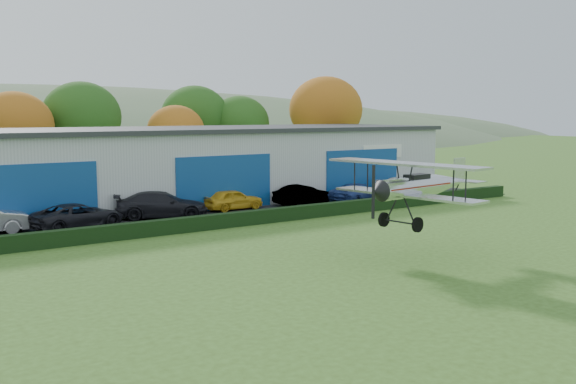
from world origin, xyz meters
TOP-DOWN VIEW (x-y plane):
  - ground at (0.00, 0.00)m, footprint 300.00×300.00m
  - apron at (3.00, 21.00)m, footprint 48.00×9.00m
  - hedge at (3.00, 16.20)m, footprint 46.00×0.60m
  - hangar at (5.00, 27.98)m, footprint 40.60×12.60m
  - tree_belt at (0.85, 40.62)m, footprint 75.70×13.22m
  - car_2 at (-5.15, 20.25)m, footprint 5.46×3.45m
  - car_3 at (0.12, 21.06)m, footprint 5.95×4.30m
  - car_4 at (5.34, 21.48)m, footprint 4.02×1.71m
  - car_5 at (10.43, 20.61)m, footprint 4.32×1.78m
  - car_6 at (14.41, 19.39)m, footprint 5.32×3.39m
  - car_7 at (19.33, 20.02)m, footprint 5.46×3.43m
  - biplane at (4.76, 4.55)m, footprint 6.63×7.60m

SIDE VIEW (x-z plane):
  - ground at x=0.00m, z-range 0.00..0.00m
  - apron at x=3.00m, z-range 0.00..0.05m
  - hedge at x=3.00m, z-range 0.00..0.80m
  - car_4 at x=5.34m, z-range 0.05..1.41m
  - car_6 at x=14.41m, z-range 0.05..1.42m
  - car_5 at x=10.43m, z-range 0.05..1.44m
  - car_2 at x=-5.15m, z-range 0.05..1.45m
  - car_7 at x=19.33m, z-range 0.05..1.53m
  - car_3 at x=0.12m, z-range 0.05..1.65m
  - hangar at x=5.00m, z-range 0.01..5.31m
  - biplane at x=4.76m, z-range 1.88..4.71m
  - tree_belt at x=0.85m, z-range 0.55..10.67m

